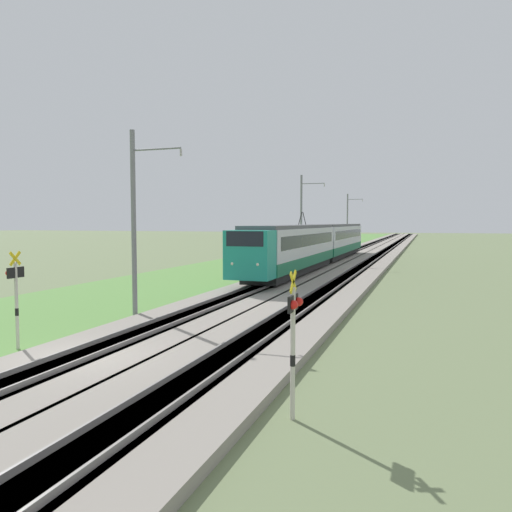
{
  "coord_description": "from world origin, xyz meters",
  "views": [
    {
      "loc": [
        -12.29,
        -9.96,
        4.38
      ],
      "look_at": [
        16.54,
        0.0,
        2.3
      ],
      "focal_mm": 35.0,
      "sensor_mm": 36.0,
      "label": 1
    }
  ],
  "objects_px": {
    "passenger_train": "(319,242)",
    "crossing_signal_far": "(294,329)",
    "catenary_mast_mid": "(302,218)",
    "catenary_mast_far": "(348,221)",
    "crossing_signal_near": "(16,291)",
    "catenary_mast_near": "(135,222)"
  },
  "relations": [
    {
      "from": "crossing_signal_near",
      "to": "catenary_mast_near",
      "type": "height_order",
      "value": "catenary_mast_near"
    },
    {
      "from": "passenger_train",
      "to": "crossing_signal_near",
      "type": "bearing_deg",
      "value": -5.02
    },
    {
      "from": "catenary_mast_mid",
      "to": "catenary_mast_far",
      "type": "height_order",
      "value": "catenary_mast_mid"
    },
    {
      "from": "crossing_signal_near",
      "to": "catenary_mast_mid",
      "type": "height_order",
      "value": "catenary_mast_mid"
    },
    {
      "from": "catenary_mast_near",
      "to": "catenary_mast_mid",
      "type": "height_order",
      "value": "catenary_mast_mid"
    },
    {
      "from": "crossing_signal_far",
      "to": "catenary_mast_mid",
      "type": "xyz_separation_m",
      "value": [
        40.04,
        9.69,
        2.73
      ]
    },
    {
      "from": "passenger_train",
      "to": "crossing_signal_near",
      "type": "distance_m",
      "value": 34.74
    },
    {
      "from": "passenger_train",
      "to": "crossing_signal_far",
      "type": "height_order",
      "value": "passenger_train"
    },
    {
      "from": "crossing_signal_far",
      "to": "crossing_signal_near",
      "type": "bearing_deg",
      "value": 166.16
    },
    {
      "from": "crossing_signal_far",
      "to": "catenary_mast_near",
      "type": "bearing_deg",
      "value": 137.52
    },
    {
      "from": "catenary_mast_near",
      "to": "catenary_mast_mid",
      "type": "distance_m",
      "value": 31.17
    },
    {
      "from": "passenger_train",
      "to": "catenary_mast_near",
      "type": "distance_m",
      "value": 28.44
    },
    {
      "from": "passenger_train",
      "to": "crossing_signal_far",
      "type": "xyz_separation_m",
      "value": [
        -37.13,
        -7.21,
        -0.44
      ]
    },
    {
      "from": "passenger_train",
      "to": "crossing_signal_near",
      "type": "xyz_separation_m",
      "value": [
        -34.61,
        3.04,
        -0.38
      ]
    },
    {
      "from": "passenger_train",
      "to": "crossing_signal_near",
      "type": "height_order",
      "value": "passenger_train"
    },
    {
      "from": "catenary_mast_far",
      "to": "catenary_mast_mid",
      "type": "bearing_deg",
      "value": 180.0
    },
    {
      "from": "catenary_mast_mid",
      "to": "catenary_mast_far",
      "type": "distance_m",
      "value": 31.17
    },
    {
      "from": "crossing_signal_far",
      "to": "catenary_mast_far",
      "type": "relative_size",
      "value": 0.37
    },
    {
      "from": "catenary_mast_far",
      "to": "crossing_signal_near",
      "type": "bearing_deg",
      "value": 179.53
    },
    {
      "from": "passenger_train",
      "to": "crossing_signal_far",
      "type": "distance_m",
      "value": 37.83
    },
    {
      "from": "crossing_signal_far",
      "to": "catenary_mast_far",
      "type": "height_order",
      "value": "catenary_mast_far"
    },
    {
      "from": "catenary_mast_near",
      "to": "catenary_mast_far",
      "type": "bearing_deg",
      "value": 0.0
    }
  ]
}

